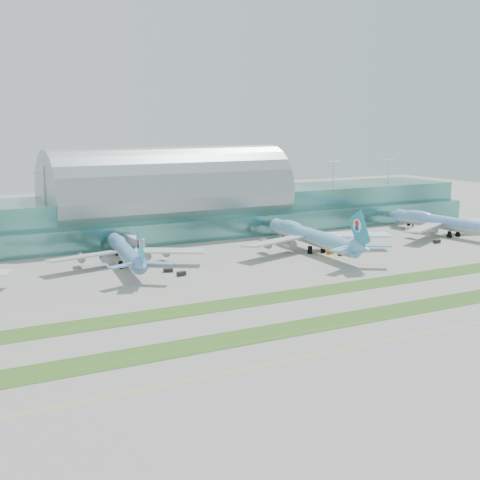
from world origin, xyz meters
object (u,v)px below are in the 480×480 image
terminal (169,206)px  airliner_c (311,235)px  airliner_d (447,222)px  airliner_b (126,251)px

terminal → airliner_c: (37.83, -68.60, -7.28)m
terminal → airliner_d: bearing=-29.9°
airliner_b → airliner_d: airliner_d is taller
airliner_b → airliner_c: 80.97m
terminal → airliner_c: terminal is taller
terminal → airliner_b: bearing=-125.9°
terminal → airliner_b: terminal is taller
airliner_b → airliner_d: size_ratio=0.89×
terminal → airliner_b: 72.90m
airliner_d → airliner_b: bearing=171.5°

